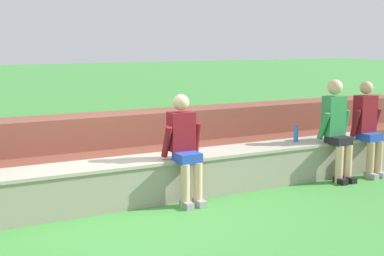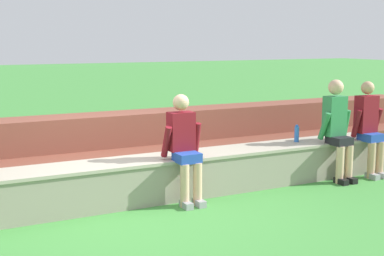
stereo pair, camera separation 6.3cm
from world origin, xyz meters
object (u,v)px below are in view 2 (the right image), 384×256
person_center (338,127)px  person_right_of_center (369,126)px  water_bottle_near_right (297,134)px  person_left_of_center (184,145)px

person_center → person_right_of_center: bearing=0.1°
person_right_of_center → water_bottle_near_right: size_ratio=5.61×
person_left_of_center → water_bottle_near_right: 2.03m
person_center → water_bottle_near_right: bearing=140.7°
person_left_of_center → person_center: 2.45m
water_bottle_near_right → person_left_of_center: bearing=-170.6°
person_right_of_center → water_bottle_near_right: bearing=161.1°
water_bottle_near_right → person_right_of_center: bearing=-18.9°
person_right_of_center → person_left_of_center: bearing=179.4°
person_center → water_bottle_near_right: size_ratio=5.79×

